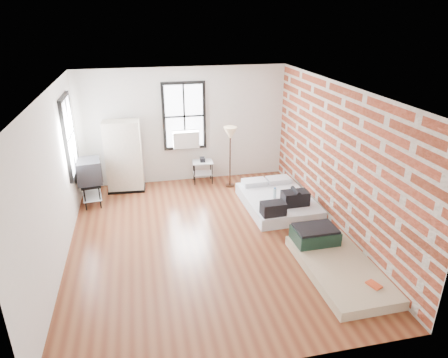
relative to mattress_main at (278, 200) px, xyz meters
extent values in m
plane|color=#5B2918|center=(-1.75, -0.98, -0.17)|extent=(6.00, 6.00, 0.00)
cube|color=silver|center=(-1.75, 2.02, 1.23)|extent=(5.00, 0.01, 2.80)
cube|color=silver|center=(-1.75, -3.98, 1.23)|extent=(5.00, 0.01, 2.80)
cube|color=silver|center=(-4.25, -0.98, 1.23)|extent=(0.01, 6.00, 2.80)
cube|color=#943922|center=(0.75, -0.98, 1.23)|extent=(0.02, 6.00, 2.80)
cube|color=white|center=(-1.75, -0.98, 2.63)|extent=(5.00, 6.00, 0.01)
cube|color=white|center=(-1.75, 1.97, 1.48)|extent=(0.90, 0.02, 1.50)
cube|color=black|center=(-2.23, 1.99, 1.48)|extent=(0.07, 0.08, 1.64)
cube|color=black|center=(-1.26, 1.99, 1.48)|extent=(0.07, 0.08, 1.64)
cube|color=black|center=(-1.75, 1.99, 2.27)|extent=(0.90, 0.08, 0.07)
cube|color=black|center=(-1.75, 1.99, 0.70)|extent=(0.90, 0.08, 0.07)
cube|color=black|center=(-1.75, 1.96, 1.48)|extent=(0.04, 0.02, 1.50)
cube|color=black|center=(-1.75, 1.96, 1.48)|extent=(0.90, 0.02, 0.04)
cube|color=silver|center=(-1.75, 1.85, 0.95)|extent=(0.62, 0.30, 0.40)
cube|color=white|center=(-4.20, 0.82, 1.48)|extent=(0.02, 0.90, 1.50)
cube|color=black|center=(-4.22, 0.33, 1.48)|extent=(0.08, 0.07, 1.64)
cube|color=black|center=(-4.22, 1.30, 1.48)|extent=(0.08, 0.07, 1.64)
cube|color=black|center=(-4.22, 0.82, 2.27)|extent=(0.08, 0.90, 0.07)
cube|color=black|center=(-4.22, 0.82, 0.70)|extent=(0.08, 0.90, 0.07)
cube|color=black|center=(-4.19, 0.82, 1.48)|extent=(0.02, 0.04, 1.50)
cube|color=black|center=(-4.19, 0.82, 1.48)|extent=(0.02, 0.90, 0.04)
cube|color=white|center=(0.00, 0.02, -0.04)|extent=(1.44, 1.92, 0.25)
cube|color=white|center=(-0.32, 0.75, 0.14)|extent=(0.55, 0.36, 0.12)
cube|color=white|center=(0.28, 0.77, 0.14)|extent=(0.55, 0.36, 0.12)
cube|color=black|center=(0.22, -0.42, 0.23)|extent=(0.55, 0.33, 0.30)
cylinder|color=black|center=(0.22, -0.42, 0.40)|extent=(0.09, 0.35, 0.08)
cube|color=black|center=(-0.37, -0.73, 0.21)|extent=(0.48, 0.31, 0.26)
cylinder|color=silver|center=(-0.09, -0.03, 0.19)|extent=(0.07, 0.07, 0.22)
cylinder|color=#1A67B7|center=(-0.09, -0.03, 0.31)|extent=(0.04, 0.04, 0.03)
cube|color=tan|center=(0.20, -2.48, -0.08)|extent=(1.13, 2.10, 0.16)
cube|color=black|center=(0.08, -1.72, 0.12)|extent=(0.78, 0.56, 0.24)
cube|color=black|center=(0.08, -1.72, 0.26)|extent=(0.73, 0.52, 0.04)
cube|color=#D44822|center=(0.43, -3.08, 0.01)|extent=(0.21, 0.25, 0.03)
cube|color=black|center=(-3.23, 1.67, -0.14)|extent=(0.88, 0.54, 0.06)
cube|color=#EFE1C9|center=(-3.23, 1.67, 0.71)|extent=(0.84, 0.50, 1.63)
cylinder|color=black|center=(-1.59, 1.58, 0.11)|extent=(0.02, 0.02, 0.54)
cylinder|color=black|center=(-1.16, 1.56, 0.11)|extent=(0.02, 0.02, 0.54)
cylinder|color=black|center=(-1.57, 1.92, 0.11)|extent=(0.02, 0.02, 0.54)
cylinder|color=black|center=(-1.14, 1.89, 0.11)|extent=(0.02, 0.02, 0.54)
cube|color=silver|center=(-1.36, 1.74, 0.38)|extent=(0.52, 0.42, 0.02)
cube|color=silver|center=(-1.36, 1.74, 0.08)|extent=(0.50, 0.40, 0.02)
cube|color=black|center=(-1.36, 1.74, 0.43)|extent=(0.13, 0.18, 0.10)
cylinder|color=#321B10|center=(-0.76, 1.36, -0.15)|extent=(0.21, 0.21, 0.03)
cylinder|color=#321B10|center=(-0.76, 1.36, 0.50)|extent=(0.03, 0.03, 1.28)
cone|color=beige|center=(-0.76, 1.36, 1.18)|extent=(0.32, 0.32, 0.28)
cylinder|color=black|center=(-4.08, 0.75, 0.09)|extent=(0.03, 0.03, 0.51)
cylinder|color=black|center=(-3.78, 0.78, 0.09)|extent=(0.03, 0.03, 0.51)
cylinder|color=black|center=(-4.15, 1.35, 0.09)|extent=(0.03, 0.03, 0.51)
cylinder|color=black|center=(-3.85, 1.39, 0.09)|extent=(0.03, 0.03, 0.51)
cube|color=black|center=(-3.97, 1.07, 0.34)|extent=(0.49, 0.78, 0.03)
cube|color=silver|center=(-3.97, 1.07, 0.04)|extent=(0.47, 0.75, 0.02)
cube|color=black|center=(-3.97, 1.07, 0.61)|extent=(0.58, 0.65, 0.51)
cube|color=black|center=(-3.71, 1.10, 0.61)|extent=(0.08, 0.49, 0.41)
camera|label=1|loc=(-2.82, -7.39, 3.81)|focal=32.00mm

